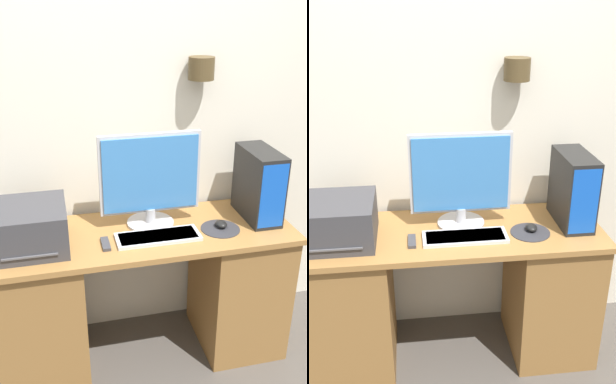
% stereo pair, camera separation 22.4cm
% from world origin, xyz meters
% --- Properties ---
extents(wall_back, '(6.40, 0.19, 2.70)m').
position_xyz_m(wall_back, '(0.00, 0.61, 1.35)').
color(wall_back, silver).
rests_on(wall_back, ground_plane).
extents(desk, '(1.56, 0.55, 0.79)m').
position_xyz_m(desk, '(0.00, 0.28, 0.41)').
color(desk, olive).
rests_on(desk, ground_plane).
extents(monitor, '(0.52, 0.25, 0.50)m').
position_xyz_m(monitor, '(0.05, 0.35, 1.05)').
color(monitor, '#B7B7BC').
rests_on(monitor, desk).
extents(keyboard, '(0.42, 0.15, 0.02)m').
position_xyz_m(keyboard, '(0.05, 0.19, 0.80)').
color(keyboard, silver).
rests_on(keyboard, desk).
extents(mousepad, '(0.20, 0.20, 0.00)m').
position_xyz_m(mousepad, '(0.39, 0.21, 0.80)').
color(mousepad, '#2D2D33').
rests_on(mousepad, desk).
extents(mouse, '(0.06, 0.08, 0.03)m').
position_xyz_m(mouse, '(0.40, 0.22, 0.82)').
color(mouse, black).
rests_on(mouse, mousepad).
extents(computer_tower, '(0.15, 0.34, 0.38)m').
position_xyz_m(computer_tower, '(0.64, 0.30, 0.99)').
color(computer_tower, black).
rests_on(computer_tower, desk).
extents(printer, '(0.36, 0.36, 0.21)m').
position_xyz_m(printer, '(-0.56, 0.25, 0.90)').
color(printer, '#38383D').
rests_on(printer, desk).
extents(remote_control, '(0.04, 0.12, 0.02)m').
position_xyz_m(remote_control, '(-0.21, 0.18, 0.80)').
color(remote_control, '#38383D').
rests_on(remote_control, desk).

